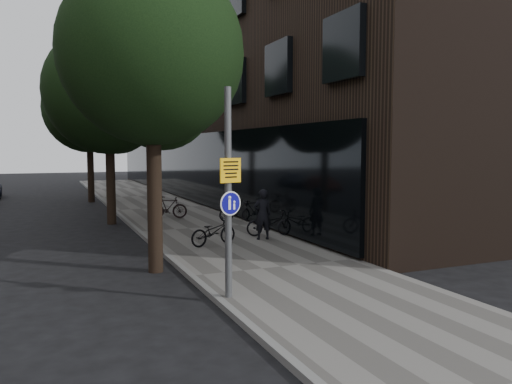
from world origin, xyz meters
TOP-DOWN VIEW (x-y plane):
  - ground at (0.00, 0.00)m, footprint 120.00×120.00m
  - sidewalk at (0.25, 10.00)m, footprint 4.50×60.00m
  - curb_edge at (-2.00, 10.00)m, footprint 0.15×60.00m
  - building_right_dark_brick at (8.50, 22.00)m, footprint 12.00×40.00m
  - street_tree_near at (-2.53, 4.64)m, footprint 4.40×4.40m
  - street_tree_mid at (-2.53, 13.14)m, footprint 5.00×5.00m
  - street_tree_far at (-2.53, 22.14)m, footprint 5.00×5.00m
  - signpost at (-1.80, 1.46)m, footprint 0.46×0.15m
  - pedestrian at (1.34, 6.90)m, footprint 0.63×0.45m
  - parked_bike_facade_near at (1.84, 7.42)m, footprint 1.67×0.87m
  - parked_bike_facade_far at (2.00, 10.83)m, footprint 1.54×0.65m
  - parked_bike_curb_near at (-0.41, 6.59)m, footprint 1.69×1.00m
  - parked_bike_curb_far at (-0.33, 12.84)m, footprint 1.60×0.75m

SIDE VIEW (x-z plane):
  - ground at x=0.00m, z-range 0.00..0.00m
  - sidewalk at x=0.25m, z-range 0.00..0.12m
  - curb_edge at x=-2.00m, z-range 0.00..0.13m
  - parked_bike_facade_near at x=1.84m, z-range 0.12..0.95m
  - parked_bike_curb_near at x=-0.41m, z-range 0.12..0.96m
  - parked_bike_facade_far at x=2.00m, z-range 0.12..1.02m
  - parked_bike_curb_far at x=-0.33m, z-range 0.12..1.05m
  - pedestrian at x=1.34m, z-range 0.12..1.74m
  - signpost at x=-1.80m, z-range 0.14..4.22m
  - street_tree_near at x=-2.53m, z-range 1.36..8.86m
  - street_tree_mid at x=-2.53m, z-range 1.21..9.01m
  - street_tree_far at x=-2.53m, z-range 1.21..9.01m
  - building_right_dark_brick at x=8.50m, z-range 0.00..18.00m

